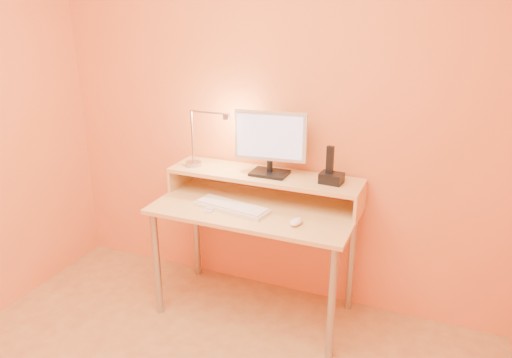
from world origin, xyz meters
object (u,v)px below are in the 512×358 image
at_px(phone_dock, 332,178).
at_px(keyboard, 232,208).
at_px(monitor_panel, 271,136).
at_px(mouse, 296,222).
at_px(remote_control, 211,206).
at_px(lamp_base, 194,164).

xyz_separation_m(phone_dock, keyboard, (-0.53, -0.23, -0.18)).
distance_m(monitor_panel, mouse, 0.55).
bearing_deg(monitor_panel, remote_control, -142.13).
height_order(lamp_base, remote_control, lamp_base).
xyz_separation_m(monitor_panel, lamp_base, (-0.51, -0.04, -0.23)).
relative_size(lamp_base, keyboard, 0.22).
xyz_separation_m(keyboard, remote_control, (-0.12, -0.03, -0.00)).
relative_size(lamp_base, mouse, 0.96).
relative_size(phone_dock, mouse, 1.24).
bearing_deg(lamp_base, remote_control, -43.69).
height_order(monitor_panel, remote_control, monitor_panel).
bearing_deg(monitor_panel, lamp_base, 177.14).
distance_m(lamp_base, mouse, 0.83).
bearing_deg(phone_dock, mouse, -107.55).
bearing_deg(monitor_panel, phone_dock, -8.86).
distance_m(monitor_panel, keyboard, 0.48).
height_order(lamp_base, mouse, lamp_base).
distance_m(lamp_base, phone_dock, 0.89).
relative_size(phone_dock, keyboard, 0.29).
distance_m(lamp_base, keyboard, 0.44).
height_order(lamp_base, phone_dock, phone_dock).
distance_m(monitor_panel, phone_dock, 0.44).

